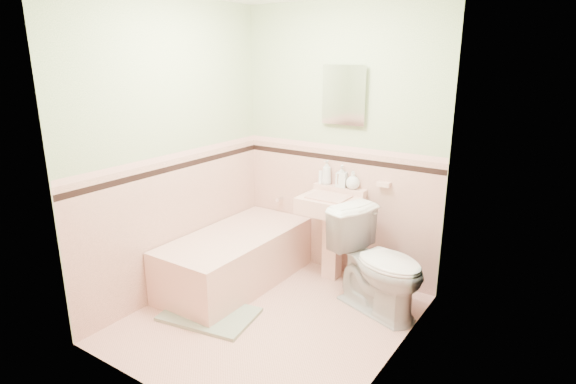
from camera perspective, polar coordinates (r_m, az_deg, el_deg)
The scene contains 31 objects.
floor at distance 3.94m, azimuth -2.09°, elevation -14.96°, with size 2.20×2.20×0.00m, color #E9AD98.
wall_back at distance 4.38m, azimuth 6.24°, elevation 5.75°, with size 2.50×2.50×0.00m, color beige.
wall_front at distance 2.69m, azimuth -16.25°, elevation -1.63°, with size 2.50×2.50×0.00m, color beige.
wall_left at distance 4.12m, azimuth -13.67°, elevation 4.71°, with size 2.50×2.50×0.00m, color beige.
wall_right at distance 3.00m, azimuth 13.32°, elevation 0.46°, with size 2.50×2.50×0.00m, color beige.
wainscot_back at distance 4.53m, azimuth 5.91°, elevation -2.37°, with size 2.00×2.00×0.00m, color beige.
wainscot_front at distance 2.95m, azimuth -15.05°, elevation -13.66°, with size 2.00×2.00×0.00m, color beige.
wainscot_left at distance 4.28m, azimuth -12.98°, elevation -3.84°, with size 2.20×2.20×0.00m, color beige.
wainscot_right at distance 3.24m, azimuth 12.36°, elevation -10.63°, with size 2.20×2.20×0.00m, color beige.
accent_back at distance 4.39m, azimuth 6.07°, elevation 4.05°, with size 2.00×2.00×0.00m, color black.
accent_front at distance 2.74m, azimuth -15.75°, elevation -4.12°, with size 2.00×2.00×0.00m, color black.
accent_left at distance 4.13m, azimuth -13.38°, elevation 2.92°, with size 2.20×2.20×0.00m, color black.
accent_right at distance 3.04m, azimuth 12.85°, elevation -1.84°, with size 2.20×2.20×0.00m, color black.
cap_back at distance 4.37m, azimuth 6.11°, elevation 5.33°, with size 2.00×2.00×0.00m, color beige.
cap_front at distance 2.71m, azimuth -15.91°, elevation -2.14°, with size 2.00×2.00×0.00m, color beige.
cap_left at distance 4.11m, azimuth -13.47°, elevation 4.28°, with size 2.20×2.20×0.00m, color beige.
cap_right at distance 3.02m, azimuth 12.97°, elevation -0.03°, with size 2.20×2.20×0.00m, color beige.
bathtub at distance 4.41m, azimuth -6.29°, elevation -8.15°, with size 0.70×1.50×0.45m, color beige.
tub_faucet at distance 4.80m, azimuth -0.93°, elevation -0.82°, with size 0.04×0.04×0.12m, color silver.
sink at distance 4.39m, azimuth 5.01°, elevation -5.68°, with size 0.52×0.48×0.81m, color beige, non-canonical shape.
sink_faucet at distance 4.34m, azimuth 6.08°, elevation 1.58°, with size 0.02×0.02×0.10m, color silver.
medicine_cabinet at distance 4.27m, azimuth 6.84°, elevation 11.56°, with size 0.36×0.04×0.45m, color white.
soap_dish at distance 4.22m, azimuth 11.51°, elevation 0.92°, with size 0.12×0.07×0.04m, color beige.
soap_bottle_left at distance 4.43m, azimuth 4.70°, elevation 2.37°, with size 0.09×0.09×0.23m, color #B2B2B2.
soap_bottle_mid at distance 4.36m, azimuth 6.51°, elevation 1.93°, with size 0.09×0.09×0.20m, color #B2B2B2.
soap_bottle_right at distance 4.31m, azimuth 7.86°, elevation 1.44°, with size 0.13×0.13×0.16m, color #B2B2B2.
tube at distance 4.47m, azimuth 3.96°, elevation 1.81°, with size 0.04×0.04×0.12m, color white.
toilet at distance 3.93m, azimuth 10.94°, elevation -8.46°, with size 0.47×0.82×0.84m, color white.
bucket at distance 4.37m, azimuth 11.05°, elevation -10.23°, with size 0.24×0.24×0.24m, color #111EB1, non-canonical shape.
bath_mat at distance 4.01m, azimuth -9.47°, elevation -14.39°, with size 0.73×0.49×0.03m, color gray.
shoe at distance 4.10m, azimuth -9.36°, elevation -12.94°, with size 0.14×0.07×0.06m, color #BF1E59.
Camera 1 is at (1.99, -2.72, 2.05)m, focal length 29.41 mm.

